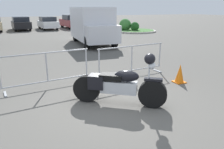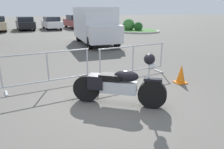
% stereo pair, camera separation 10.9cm
% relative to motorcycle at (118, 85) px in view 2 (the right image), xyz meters
% --- Properties ---
extents(ground_plane, '(120.00, 120.00, 0.00)m').
position_rel_motorcycle_xyz_m(ground_plane, '(-0.13, 0.05, -0.50)').
color(ground_plane, '#54514C').
extents(motorcycle, '(1.97, 1.53, 1.31)m').
position_rel_motorcycle_xyz_m(motorcycle, '(0.00, 0.00, 0.00)').
color(motorcycle, black).
rests_on(motorcycle, ground).
extents(crowd_barrier_near, '(2.59, 0.68, 1.07)m').
position_rel_motorcycle_xyz_m(crowd_barrier_near, '(-1.41, 1.91, 0.06)').
color(crowd_barrier_near, '#9EA0A5').
rests_on(crowd_barrier_near, ground).
extents(crowd_barrier_far, '(2.59, 0.68, 1.07)m').
position_rel_motorcycle_xyz_m(crowd_barrier_far, '(1.41, 1.91, 0.06)').
color(crowd_barrier_far, '#9EA0A5').
rests_on(crowd_barrier_far, ground).
extents(delivery_van, '(2.26, 5.11, 2.31)m').
position_rel_motorcycle_xyz_m(delivery_van, '(2.53, 9.27, 0.74)').
color(delivery_van, silver).
rests_on(delivery_van, ground).
extents(parked_car_black, '(1.90, 4.15, 1.38)m').
position_rel_motorcycle_xyz_m(parked_car_black, '(-1.36, 21.01, 0.20)').
color(parked_car_black, black).
rests_on(parked_car_black, ground).
extents(parked_car_white, '(1.85, 4.05, 1.35)m').
position_rel_motorcycle_xyz_m(parked_car_white, '(1.36, 20.79, 0.18)').
color(parked_car_white, white).
rests_on(parked_car_white, ground).
extents(parked_car_maroon, '(2.07, 4.52, 1.50)m').
position_rel_motorcycle_xyz_m(parked_car_maroon, '(4.09, 20.94, 0.26)').
color(parked_car_maroon, maroon).
rests_on(parked_car_maroon, ground).
extents(planter_island, '(4.15, 4.15, 1.24)m').
position_rel_motorcycle_xyz_m(planter_island, '(8.62, 14.95, -0.17)').
color(planter_island, '#ADA89E').
rests_on(planter_island, ground).
extents(traffic_cone, '(0.34, 0.34, 0.59)m').
position_rel_motorcycle_xyz_m(traffic_cone, '(2.48, 0.68, -0.21)').
color(traffic_cone, orange).
rests_on(traffic_cone, ground).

